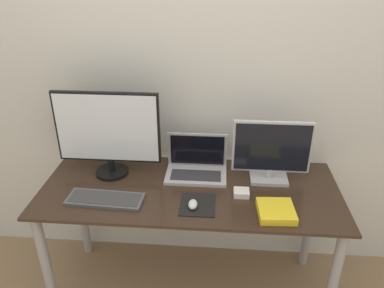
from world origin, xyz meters
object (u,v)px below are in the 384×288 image
(laptop, at_px, (197,165))
(keyboard, at_px, (105,199))
(monitor_left, at_px, (108,132))
(power_brick, at_px, (241,193))
(monitor_right, at_px, (271,152))
(mouse, at_px, (193,204))
(book, at_px, (276,211))

(laptop, xyz_separation_m, keyboard, (-0.46, -0.32, -0.05))
(monitor_left, xyz_separation_m, laptop, (0.50, 0.04, -0.21))
(laptop, xyz_separation_m, power_brick, (0.26, -0.21, -0.04))
(keyboard, bearing_deg, monitor_right, 17.29)
(mouse, bearing_deg, keyboard, 176.20)
(monitor_right, bearing_deg, keyboard, -162.71)
(mouse, xyz_separation_m, power_brick, (0.25, 0.13, -0.01))
(keyboard, distance_m, book, 0.89)
(monitor_right, distance_m, book, 0.36)
(mouse, height_order, power_brick, mouse)
(book, relative_size, power_brick, 2.37)
(monitor_left, xyz_separation_m, book, (0.92, -0.32, -0.25))
(book, bearing_deg, monitor_left, 160.69)
(monitor_left, xyz_separation_m, keyboard, (0.04, -0.27, -0.26))
(monitor_left, bearing_deg, mouse, -31.23)
(keyboard, xyz_separation_m, mouse, (0.47, -0.03, 0.01))
(monitor_right, height_order, power_brick, monitor_right)
(monitor_left, height_order, book, monitor_left)
(monitor_left, xyz_separation_m, monitor_right, (0.92, -0.00, -0.09))
(monitor_left, distance_m, book, 1.01)
(monitor_left, height_order, power_brick, monitor_left)
(keyboard, relative_size, book, 2.08)
(keyboard, bearing_deg, book, -3.13)
(monitor_left, bearing_deg, book, -19.31)
(mouse, bearing_deg, monitor_right, 36.37)
(book, bearing_deg, monitor_right, 90.54)
(laptop, xyz_separation_m, book, (0.42, -0.37, -0.04))
(power_brick, bearing_deg, mouse, -151.92)
(monitor_left, relative_size, book, 3.02)
(monitor_left, relative_size, keyboard, 1.45)
(monitor_left, relative_size, mouse, 7.92)
(book, bearing_deg, keyboard, 176.87)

